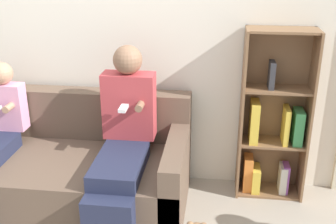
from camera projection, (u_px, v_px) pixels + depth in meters
name	position (u px, v px, depth m)	size (l,w,h in m)	color
back_wall	(99.00, 26.00, 3.26)	(10.00, 0.06, 2.55)	silver
couch	(66.00, 170.00, 3.19)	(1.83, 0.93, 0.80)	brown
adult_seated	(123.00, 138.00, 2.91)	(0.38, 0.87, 1.22)	#232842
bookshelf	(272.00, 126.00, 3.23)	(0.51, 0.26, 1.32)	brown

